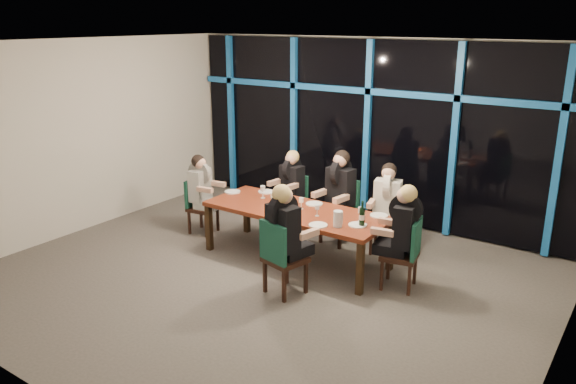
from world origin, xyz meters
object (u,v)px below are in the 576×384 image
chair_far_mid (342,207)px  diner_far_mid (339,184)px  chair_end_right (407,250)px  diner_near_mid (285,223)px  chair_end_left (199,203)px  chair_near_mid (280,254)px  dining_table (296,214)px  chair_far_left (294,199)px  chair_far_right (387,218)px  diner_end_left (202,183)px  wine_bottle (362,217)px  water_pitcher (338,219)px  diner_end_right (402,221)px  diner_far_right (387,196)px  diner_far_left (291,179)px

chair_far_mid → diner_far_mid: diner_far_mid is taller
chair_end_right → diner_near_mid: bearing=-61.7°
chair_end_right → chair_end_left: bearing=-100.6°
chair_end_right → chair_near_mid: chair_near_mid is taller
chair_near_mid → chair_far_mid: bearing=-69.3°
dining_table → chair_far_left: size_ratio=2.95×
chair_far_right → diner_far_mid: 0.86m
diner_end_left → wine_bottle: size_ratio=2.52×
diner_far_mid → chair_far_right: bearing=19.0°
chair_far_mid → chair_far_right: bearing=12.8°
wine_bottle → water_pitcher: bearing=-141.3°
diner_end_right → diner_near_mid: diner_near_mid is taller
chair_far_mid → diner_far_right: (0.74, -0.02, 0.32)m
chair_far_right → chair_end_right: bearing=-67.9°
chair_near_mid → diner_end_right: diner_end_right is taller
chair_near_mid → diner_end_right: size_ratio=1.07×
chair_far_mid → chair_end_right: chair_far_mid is taller
chair_far_right → chair_end_left: size_ratio=1.05×
chair_far_mid → diner_end_left: diner_end_left is taller
chair_far_right → diner_far_right: bearing=-90.0°
chair_end_left → diner_end_right: 3.45m
dining_table → diner_far_right: (0.93, 0.94, 0.19)m
diner_end_left → chair_end_left: bearing=90.0°
water_pitcher → chair_end_right: bearing=-1.0°
diner_end_left → diner_far_mid: bearing=-74.7°
diner_end_left → diner_end_right: diner_end_right is taller
chair_far_left → diner_near_mid: size_ratio=0.94×
diner_end_right → chair_near_mid: bearing=-58.4°
chair_near_mid → chair_end_right: bearing=-125.6°
diner_far_left → chair_far_mid: bearing=7.3°
diner_near_mid → wine_bottle: (0.60, 0.85, -0.05)m
chair_end_left → diner_far_right: bearing=-79.7°
chair_far_left → chair_far_right: (1.65, -0.02, 0.02)m
chair_far_mid → wine_bottle: bearing=-41.7°
chair_far_left → diner_far_left: size_ratio=1.03×
chair_near_mid → wine_bottle: bearing=-110.0°
diner_near_mid → diner_end_right: bearing=-125.9°
chair_end_left → diner_near_mid: size_ratio=0.92×
dining_table → chair_far_mid: size_ratio=2.66×
chair_near_mid → diner_far_mid: size_ratio=1.02×
water_pitcher → chair_far_mid: bearing=95.9°
chair_far_left → wine_bottle: bearing=-24.5°
diner_near_mid → chair_far_left: bearing=-45.1°
diner_far_right → water_pitcher: 1.21m
dining_table → water_pitcher: bearing=-18.1°
chair_far_mid → chair_far_right: chair_far_mid is taller
diner_end_right → chair_end_left: bearing=-100.9°
chair_end_left → diner_far_right: size_ratio=0.98×
chair_end_right → diner_end_left: size_ratio=1.10×
chair_far_left → diner_far_mid: diner_far_mid is taller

